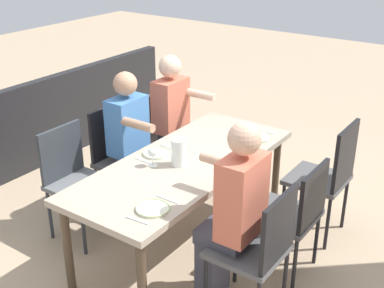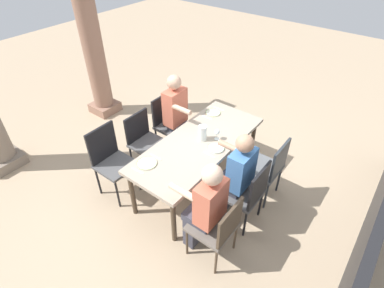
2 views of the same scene
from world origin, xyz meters
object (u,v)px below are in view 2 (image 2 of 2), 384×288
diner_man_white (205,207)px  plate_0 (147,163)px  chair_mid_south (248,192)px  water_pitcher (202,134)px  chair_west_north (110,158)px  diner_guest_third (235,175)px  diner_woman_green (179,116)px  wine_glass_1 (217,132)px  chair_east_south (269,166)px  plate_2 (213,113)px  chair_east_north (169,121)px  plate_1 (216,148)px  chair_west_south (219,226)px  dining_table (199,146)px  stone_column_centre (91,40)px  chair_mid_north (144,139)px

diner_man_white → plate_0: size_ratio=5.37×
diner_man_white → plate_0: (0.07, 0.88, 0.06)m
chair_mid_south → water_pitcher: (0.25, 0.83, 0.31)m
chair_west_north → diner_guest_third: diner_guest_third is taller
diner_woman_green → wine_glass_1: (-0.16, -0.77, 0.14)m
chair_east_south → plate_2: chair_east_south is taller
chair_east_north → diner_man_white: bearing=-127.4°
plate_1 → chair_west_south: bearing=-143.8°
diner_woman_green → plate_1: diner_woman_green is taller
chair_west_south → chair_mid_south: bearing=-0.7°
diner_woman_green → diner_guest_third: size_ratio=1.04×
diner_guest_third → chair_east_south: bearing=-19.2°
dining_table → wine_glass_1: size_ratio=13.47×
stone_column_centre → diner_woman_green: bearing=-93.4°
chair_mid_north → plate_2: (0.84, -0.58, 0.24)m
diner_man_white → plate_1: 0.89m
diner_man_white → plate_2: (1.44, 0.89, 0.06)m
dining_table → plate_1: (0.03, -0.24, 0.08)m
chair_mid_south → chair_east_north: (0.53, 1.66, 0.01)m
chair_west_north → diner_woman_green: size_ratio=0.74×
chair_east_south → diner_guest_third: (-0.53, 0.18, 0.15)m
chair_mid_south → diner_man_white: 0.65m
chair_mid_south → plate_2: 1.38m
stone_column_centre → chair_mid_south: bearing=-100.7°
chair_east_south → water_pitcher: size_ratio=4.49×
diner_guest_third → stone_column_centre: stone_column_centre is taller
chair_west_north → chair_east_south: bearing=-55.9°
chair_west_north → chair_mid_south: size_ratio=1.07×
chair_mid_south → diner_guest_third: diner_guest_third is taller
chair_west_north → water_pitcher: size_ratio=4.85×
chair_mid_south → stone_column_centre: size_ratio=0.33×
plate_1 → chair_east_north: bearing=72.9°
chair_west_north → plate_2: 1.57m
chair_east_north → water_pitcher: water_pitcher is taller
chair_mid_south → chair_east_south: (0.53, 0.00, 0.01)m
diner_man_white → water_pitcher: diner_man_white is taller
chair_west_south → diner_man_white: 0.25m
chair_west_south → water_pitcher: size_ratio=4.27×
chair_west_north → chair_east_south: size_ratio=1.08×
chair_mid_south → plate_1: 0.66m
chair_west_north → water_pitcher: chair_west_north is taller
diner_woman_green → stone_column_centre: 2.04m
chair_west_north → diner_man_white: bearing=-90.1°
plate_0 → diner_woman_green: bearing=20.4°
chair_mid_north → water_pitcher: 0.92m
wine_glass_1 → stone_column_centre: bearing=84.2°
dining_table → diner_guest_third: bearing=-104.5°
chair_mid_south → wine_glass_1: 0.84m
dining_table → chair_west_south: chair_west_south is taller
chair_mid_north → chair_mid_south: chair_mid_south is taller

